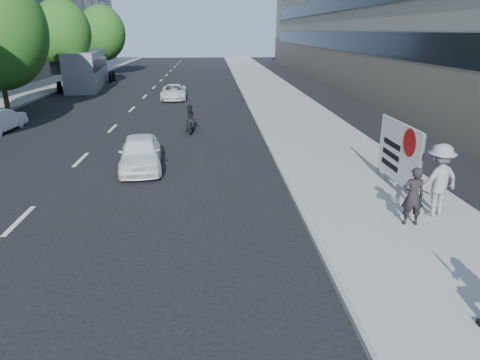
{
  "coord_description": "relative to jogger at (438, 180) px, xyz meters",
  "views": [
    {
      "loc": [
        -1.03,
        -9.29,
        5.02
      ],
      "look_at": [
        -0.35,
        1.27,
        1.32
      ],
      "focal_mm": 32.0,
      "sensor_mm": 36.0,
      "label": 1
    }
  ],
  "objects": [
    {
      "name": "jogger",
      "position": [
        0.0,
        0.0,
        0.0
      ],
      "size": [
        1.48,
        1.12,
        2.03
      ],
      "primitive_type": "imported",
      "rotation": [
        0.0,
        0.0,
        3.45
      ],
      "color": "slate",
      "rests_on": "near_sidewalk"
    },
    {
      "name": "ground",
      "position": [
        -5.08,
        -1.36,
        -1.17
      ],
      "size": [
        160.0,
        160.0,
        0.0
      ],
      "primitive_type": "plane",
      "color": "black",
      "rests_on": "ground"
    },
    {
      "name": "protest_banner",
      "position": [
        -0.3,
        1.96,
        0.23
      ],
      "size": [
        0.08,
        3.06,
        2.2
      ],
      "color": "#4C4C4C",
      "rests_on": "near_sidewalk"
    },
    {
      "name": "white_sedan_near",
      "position": [
        -8.89,
        5.23,
        -0.52
      ],
      "size": [
        1.97,
        3.94,
        1.29
      ],
      "primitive_type": "imported",
      "rotation": [
        0.0,
        0.0,
        0.12
      ],
      "color": "white",
      "rests_on": "ground"
    },
    {
      "name": "tree_far_d",
      "position": [
        -18.78,
        28.64,
        3.72
      ],
      "size": [
        4.8,
        4.8,
        7.65
      ],
      "color": "#382616",
      "rests_on": "ground"
    },
    {
      "name": "motorcycle",
      "position": [
        -7.26,
        11.51,
        -0.53
      ],
      "size": [
        0.7,
        2.04,
        1.42
      ],
      "rotation": [
        0.0,
        0.0,
        0.01
      ],
      "color": "black",
      "rests_on": "ground"
    },
    {
      "name": "bus",
      "position": [
        -17.79,
        31.53,
        0.47
      ],
      "size": [
        4.16,
        12.33,
        3.3
      ],
      "rotation": [
        0.0,
        0.0,
        0.14
      ],
      "color": "slate",
      "rests_on": "ground"
    },
    {
      "name": "near_sidewalk",
      "position": [
        -1.08,
        18.64,
        -1.09
      ],
      "size": [
        5.0,
        120.0,
        0.15
      ],
      "primitive_type": "cube",
      "color": "gray",
      "rests_on": "ground"
    },
    {
      "name": "tree_far_e",
      "position": [
        -18.78,
        42.64,
        3.61
      ],
      "size": [
        5.4,
        5.4,
        7.89
      ],
      "color": "#382616",
      "rests_on": "ground"
    },
    {
      "name": "white_sedan_far",
      "position": [
        -9.08,
        22.89,
        -0.6
      ],
      "size": [
        2.03,
        4.14,
        1.13
      ],
      "primitive_type": "imported",
      "rotation": [
        0.0,
        0.0,
        0.04
      ],
      "color": "white",
      "rests_on": "ground"
    },
    {
      "name": "pedestrian_woman",
      "position": [
        -0.94,
        -0.58,
        -0.22
      ],
      "size": [
        0.6,
        0.42,
        1.59
      ],
      "primitive_type": "imported",
      "rotation": [
        0.0,
        0.0,
        3.07
      ],
      "color": "black",
      "rests_on": "near_sidewalk"
    }
  ]
}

